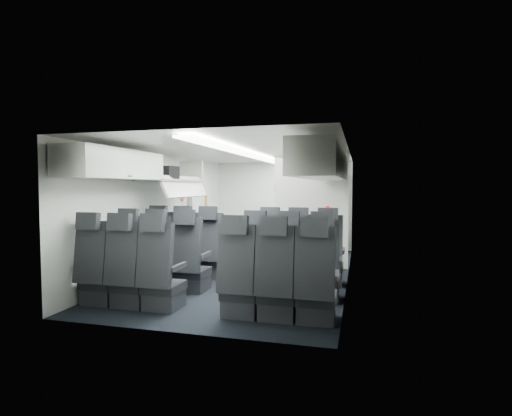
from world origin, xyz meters
The scene contains 14 objects.
cabin_shell centered at (0.00, 0.00, 1.12)m, with size 3.41×6.01×2.16m.
seat_row_front centered at (0.00, -0.53, 0.40)m, with size 3.33×0.56×1.24m.
seat_row_mid centered at (0.00, -1.43, 0.40)m, with size 3.33×0.56×1.24m.
seat_row_rear centered at (0.00, -2.33, 0.40)m, with size 3.33×0.56×1.24m.
overhead_bin_left_rear centered at (-1.40, -2.00, 1.86)m, with size 0.53×1.80×0.40m.
overhead_bin_left_front_open centered at (-1.44, -0.25, 1.74)m, with size 0.64×1.70×0.72m.
overhead_bin_right_rear centered at (1.40, -2.00, 1.86)m, with size 0.53×1.80×0.40m.
overhead_bin_right_front centered at (1.40, -0.25, 1.86)m, with size 0.53×1.70×0.40m.
bulkhead_partition centered at (0.98, 0.80, 1.08)m, with size 1.40×0.15×2.13m.
galley_unit centered at (0.95, 2.72, 0.95)m, with size 0.85×0.52×1.90m.
boarding_door centered at (-1.64, 1.55, 0.95)m, with size 0.12×1.27×1.86m.
flight_attendant centered at (0.31, 1.44, 0.81)m, with size 0.59×0.39×1.63m, color black.
carry_on_bag centered at (-1.39, -0.53, 1.78)m, with size 0.43×0.30×0.26m, color black.
papers centered at (0.50, 1.39, 1.03)m, with size 0.21×0.02×0.15m, color white.
Camera 1 is at (1.89, -6.81, 1.56)m, focal length 28.00 mm.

